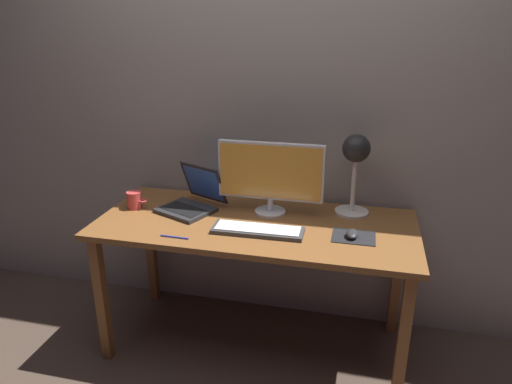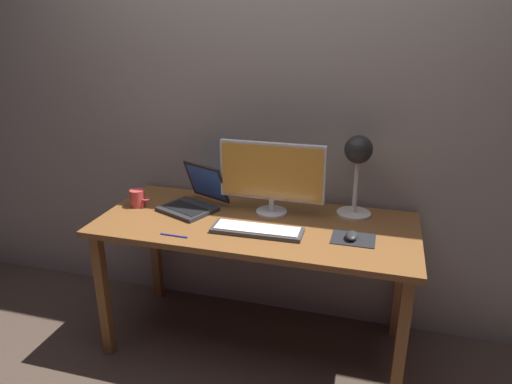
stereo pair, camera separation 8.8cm
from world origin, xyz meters
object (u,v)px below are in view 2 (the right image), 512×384
object	(u,v)px
laptop	(196,196)
coffee_mug	(138,198)
mouse	(352,236)
desk_lamp	(358,160)
pen	(174,236)
keyboard_main	(257,230)
monitor	(272,175)

from	to	relation	value
laptop	coffee_mug	distance (m)	0.32
mouse	coffee_mug	size ratio (longest dim) A/B	0.85
desk_lamp	coffee_mug	world-z (taller)	desk_lamp
pen	keyboard_main	bearing A→B (deg)	22.10
mouse	pen	world-z (taller)	mouse
monitor	pen	distance (m)	0.58
desk_lamp	coffee_mug	bearing A→B (deg)	-170.22
monitor	mouse	world-z (taller)	monitor
monitor	laptop	world-z (taller)	monitor
pen	coffee_mug	bearing A→B (deg)	139.97
keyboard_main	pen	distance (m)	0.39
monitor	keyboard_main	size ratio (longest dim) A/B	1.24
laptop	coffee_mug	bearing A→B (deg)	-166.34
mouse	keyboard_main	bearing A→B (deg)	-174.24
desk_lamp	monitor	bearing A→B (deg)	-166.82
desk_lamp	mouse	xyz separation A→B (m)	(0.01, -0.30, -0.28)
keyboard_main	coffee_mug	world-z (taller)	coffee_mug
desk_lamp	coffee_mug	distance (m)	1.19
monitor	coffee_mug	distance (m)	0.75
desk_lamp	mouse	world-z (taller)	desk_lamp
monitor	laptop	bearing A→B (deg)	-176.78
monitor	mouse	size ratio (longest dim) A/B	5.71
monitor	coffee_mug	world-z (taller)	monitor
coffee_mug	mouse	bearing A→B (deg)	-4.98
keyboard_main	mouse	distance (m)	0.44
coffee_mug	pen	distance (m)	0.46
keyboard_main	desk_lamp	distance (m)	0.62
mouse	monitor	bearing A→B (deg)	155.18
laptop	desk_lamp	xyz separation A→B (m)	(0.83, 0.12, 0.23)
keyboard_main	pen	size ratio (longest dim) A/B	3.16
monitor	mouse	distance (m)	0.52
laptop	coffee_mug	size ratio (longest dim) A/B	3.37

